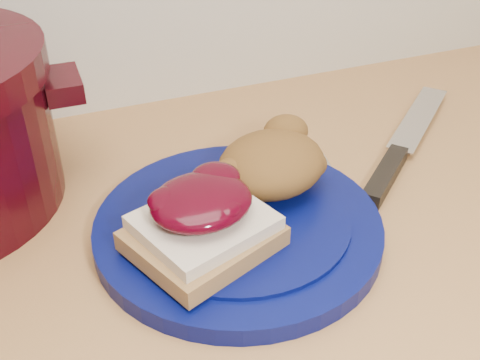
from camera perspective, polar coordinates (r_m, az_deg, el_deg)
name	(u,v)px	position (r m, az deg, el deg)	size (l,w,h in m)	color
plate	(238,227)	(0.59, -0.18, -4.52)	(0.28, 0.28, 0.02)	#050A47
sandwich	(202,221)	(0.53, -3.59, -3.89)	(0.15, 0.14, 0.06)	olive
stuffing_mound	(272,164)	(0.60, 3.02, 1.54)	(0.11, 0.10, 0.06)	brown
chef_knife	(395,158)	(0.71, 14.51, 2.02)	(0.24, 0.21, 0.02)	black
butter_knife	(343,196)	(0.65, 9.70, -1.52)	(0.17, 0.01, 0.00)	silver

